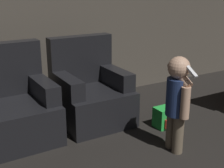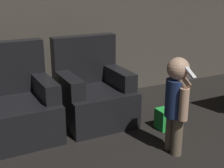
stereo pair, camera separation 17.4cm
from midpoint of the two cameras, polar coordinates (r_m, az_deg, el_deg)
The scene contains 5 objects.
wall_back at distance 4.17m, azimuth -6.93°, elevation 14.27°, with size 8.40×0.05×2.60m.
armchair_left at distance 3.40m, azimuth -15.80°, elevation -3.87°, with size 0.79×0.80×0.97m.
armchair_right at distance 3.64m, azimuth -2.22°, elevation -1.71°, with size 0.77×0.79×0.97m.
person_toddler at distance 2.93m, azimuth 13.45°, elevation -2.59°, with size 0.21×0.36×0.93m.
toy_backpack at distance 3.58m, azimuth 11.70°, elevation -6.18°, with size 0.27×0.20×0.23m.
Camera 2 is at (-1.34, 0.55, 1.55)m, focal length 50.00 mm.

